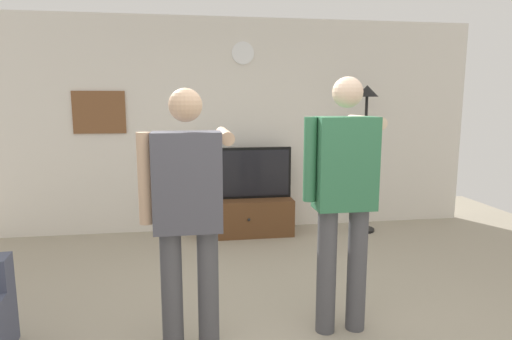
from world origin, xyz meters
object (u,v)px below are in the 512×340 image
object	(u,v)px
floor_lamp	(366,128)
person_standing_nearer_couch	(344,190)
wall_clock	(243,53)
framed_picture	(99,112)
tv_stand	(246,217)
television	(246,173)
person_standing_nearer_lamp	(188,207)

from	to	relation	value
floor_lamp	person_standing_nearer_couch	distance (m)	2.58
wall_clock	framed_picture	bearing A→B (deg)	179.84
framed_picture	floor_lamp	xyz separation A→B (m)	(3.27, -0.37, -0.20)
tv_stand	television	distance (m)	0.55
tv_stand	person_standing_nearer_lamp	distance (m)	2.69
floor_lamp	person_standing_nearer_couch	size ratio (longest dim) A/B	1.01
television	person_standing_nearer_couch	world-z (taller)	person_standing_nearer_couch
framed_picture	person_standing_nearer_lamp	bearing A→B (deg)	-69.05
wall_clock	framed_picture	size ratio (longest dim) A/B	0.45
person_standing_nearer_couch	floor_lamp	bearing A→B (deg)	64.00
framed_picture	floor_lamp	size ratio (longest dim) A/B	0.33
wall_clock	floor_lamp	bearing A→B (deg)	-13.60
wall_clock	floor_lamp	size ratio (longest dim) A/B	0.15
television	wall_clock	distance (m)	1.50
television	floor_lamp	bearing A→B (deg)	-4.58
tv_stand	floor_lamp	size ratio (longest dim) A/B	0.62
wall_clock	person_standing_nearer_lamp	world-z (taller)	wall_clock
person_standing_nearer_lamp	wall_clock	bearing A→B (deg)	75.76
person_standing_nearer_couch	tv_stand	bearing A→B (deg)	99.16
tv_stand	person_standing_nearer_lamp	xyz separation A→B (m)	(-0.70, -2.48, 0.77)
television	person_standing_nearer_couch	size ratio (longest dim) A/B	0.62
person_standing_nearer_lamp	person_standing_nearer_couch	world-z (taller)	person_standing_nearer_couch
tv_stand	person_standing_nearer_couch	distance (m)	2.54
television	person_standing_nearer_couch	xyz separation A→B (m)	(0.38, -2.42, 0.27)
person_standing_nearer_couch	framed_picture	bearing A→B (deg)	128.83
television	wall_clock	bearing A→B (deg)	90.00
tv_stand	wall_clock	bearing A→B (deg)	90.00
framed_picture	person_standing_nearer_couch	bearing A→B (deg)	-51.17
wall_clock	person_standing_nearer_couch	distance (m)	2.95
tv_stand	floor_lamp	bearing A→B (deg)	-2.82
person_standing_nearer_couch	person_standing_nearer_lamp	bearing A→B (deg)	-174.42
tv_stand	person_standing_nearer_couch	bearing A→B (deg)	-80.84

